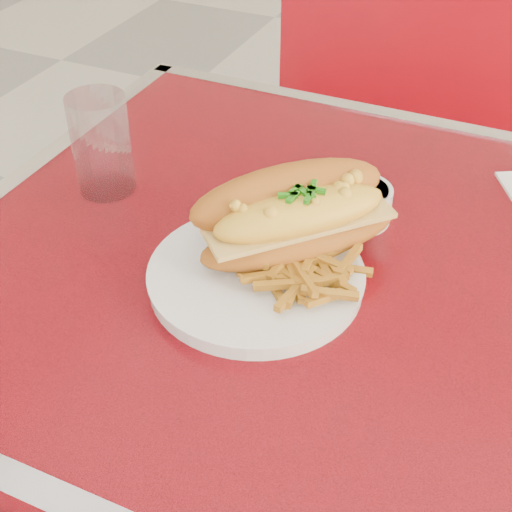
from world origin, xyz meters
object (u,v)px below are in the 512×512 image
at_px(mac_hoagie, 295,215).
at_px(water_tumbler, 101,144).
at_px(dinner_plate, 256,276).
at_px(sauce_cup_left, 343,176).
at_px(booth_bench_far, 485,238).
at_px(diner_table, 420,386).
at_px(fork, 310,263).
at_px(gravy_ramekin, 359,203).

xyz_separation_m(mac_hoagie, water_tumbler, (-0.29, 0.04, 0.00)).
bearing_deg(mac_hoagie, dinner_plate, -156.31).
relative_size(sauce_cup_left, water_tumbler, 0.51).
bearing_deg(sauce_cup_left, booth_bench_far, 74.72).
relative_size(diner_table, sauce_cup_left, 17.61).
height_order(mac_hoagie, sauce_cup_left, mac_hoagie).
relative_size(dinner_plate, water_tumbler, 2.13).
xyz_separation_m(booth_bench_far, dinner_plate, (-0.20, -0.88, 0.49)).
height_order(booth_bench_far, fork, booth_bench_far).
xyz_separation_m(booth_bench_far, water_tumbler, (-0.47, -0.78, 0.55)).
height_order(dinner_plate, gravy_ramekin, gravy_ramekin).
bearing_deg(sauce_cup_left, fork, -82.05).
bearing_deg(dinner_plate, fork, 37.59).
height_order(booth_bench_far, dinner_plate, booth_bench_far).
distance_m(booth_bench_far, mac_hoagie, 1.00).
bearing_deg(diner_table, fork, -167.24).
bearing_deg(gravy_ramekin, dinner_plate, -111.56).
bearing_deg(diner_table, dinner_plate, -159.92).
bearing_deg(gravy_ramekin, booth_bench_far, 79.50).
height_order(diner_table, fork, fork).
height_order(booth_bench_far, mac_hoagie, booth_bench_far).
relative_size(fork, gravy_ramekin, 1.34).
xyz_separation_m(booth_bench_far, sauce_cup_left, (-0.18, -0.65, 0.50)).
bearing_deg(gravy_ramekin, mac_hoagie, -112.58).
bearing_deg(diner_table, booth_bench_far, 90.00).
bearing_deg(sauce_cup_left, dinner_plate, -95.59).
height_order(mac_hoagie, gravy_ramekin, mac_hoagie).
bearing_deg(water_tumbler, gravy_ramekin, 12.04).
height_order(mac_hoagie, fork, mac_hoagie).
xyz_separation_m(dinner_plate, gravy_ramekin, (0.07, 0.17, 0.01)).
relative_size(gravy_ramekin, sauce_cup_left, 1.52).
bearing_deg(dinner_plate, booth_bench_far, 77.27).
distance_m(booth_bench_far, fork, 0.99).
height_order(dinner_plate, mac_hoagie, mac_hoagie).
height_order(diner_table, dinner_plate, dinner_plate).
height_order(dinner_plate, water_tumbler, water_tumbler).
distance_m(diner_table, mac_hoagie, 0.29).
xyz_separation_m(mac_hoagie, gravy_ramekin, (0.05, 0.11, -0.04)).
relative_size(gravy_ramekin, water_tumbler, 0.78).
xyz_separation_m(diner_table, sauce_cup_left, (-0.18, 0.17, 0.18)).
distance_m(gravy_ramekin, sauce_cup_left, 0.08).
height_order(fork, sauce_cup_left, sauce_cup_left).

